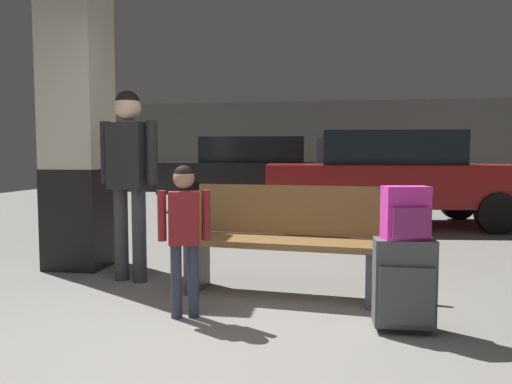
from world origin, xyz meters
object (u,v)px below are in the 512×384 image
at_px(backpack_bright, 406,213).
at_px(child, 184,225).
at_px(suitcase, 404,283).
at_px(parked_car_near, 392,176).
at_px(structural_pillar, 78,118).
at_px(bench, 282,240).
at_px(adult, 129,165).
at_px(parked_car_far, 259,171).

relative_size(backpack_bright, child, 0.32).
height_order(suitcase, parked_car_near, parked_car_near).
xyz_separation_m(structural_pillar, bench, (2.14, -0.67, -1.07)).
bearing_deg(suitcase, child, 178.09).
xyz_separation_m(adult, parked_car_near, (2.76, 3.99, -0.25)).
distance_m(structural_pillar, backpack_bright, 3.40).
distance_m(adult, parked_car_far, 6.16).
bearing_deg(backpack_bright, child, 178.08).
distance_m(bench, backpack_bright, 1.19).
bearing_deg(adult, suitcase, -22.58).
distance_m(parked_car_far, parked_car_near, 3.30).
bearing_deg(bench, parked_car_near, 71.99).
distance_m(child, adult, 1.25).
bearing_deg(parked_car_far, adult, -92.46).
distance_m(adult, parked_car_near, 4.85).
bearing_deg(child, parked_car_near, 67.97).
bearing_deg(adult, parked_car_near, 55.34).
relative_size(structural_pillar, backpack_bright, 8.95).
bearing_deg(parked_car_near, parked_car_far, 139.01).
bearing_deg(parked_car_far, structural_pillar, -100.04).
relative_size(structural_pillar, adult, 1.78).
height_order(bench, parked_car_near, parked_car_near).
height_order(backpack_bright, adult, adult).
relative_size(child, parked_car_far, 0.25).
relative_size(parked_car_far, parked_car_near, 0.99).
bearing_deg(parked_car_far, suitcase, -74.28).
xyz_separation_m(suitcase, backpack_bright, (0.00, -0.00, 0.45)).
height_order(parked_car_far, parked_car_near, same).
distance_m(structural_pillar, bench, 2.48).
relative_size(structural_pillar, bench, 1.85).
relative_size(suitcase, backpack_bright, 1.78).
bearing_deg(backpack_bright, parked_car_near, 84.27).
distance_m(structural_pillar, adult, 0.99).
relative_size(bench, backpack_bright, 4.85).
bearing_deg(suitcase, adult, 157.42).
bearing_deg(bench, child, -131.26).
relative_size(backpack_bright, parked_car_near, 0.08).
bearing_deg(child, bench, 48.74).
distance_m(suitcase, child, 1.52).
xyz_separation_m(backpack_bright, parked_car_far, (-2.00, 7.09, 0.03)).
height_order(structural_pillar, suitcase, structural_pillar).
height_order(structural_pillar, adult, structural_pillar).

